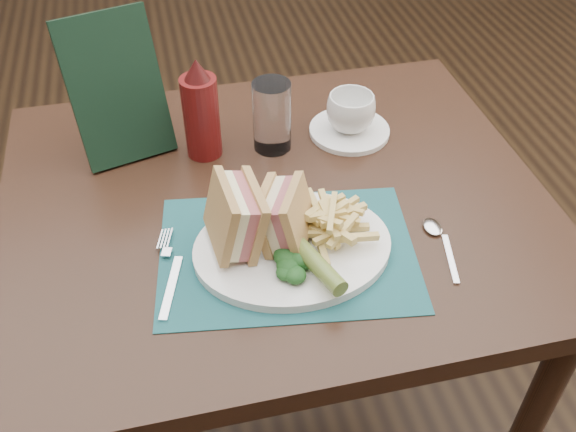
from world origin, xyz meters
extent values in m
plane|color=black|center=(0.00, 0.00, 0.00)|extent=(7.00, 7.00, 0.00)
cube|color=#194E51|center=(-0.01, -0.63, 0.75)|extent=(0.42, 0.33, 0.00)
cylinder|color=#526827|center=(0.02, -0.70, 0.79)|extent=(0.06, 0.12, 0.03)
cylinder|color=white|center=(0.17, -0.35, 0.76)|extent=(0.17, 0.17, 0.01)
imported|color=white|center=(0.17, -0.35, 0.80)|extent=(0.12, 0.12, 0.07)
cylinder|color=white|center=(0.03, -0.36, 0.81)|extent=(0.08, 0.08, 0.13)
cube|color=black|center=(-0.23, -0.31, 0.87)|extent=(0.18, 0.13, 0.25)
camera|label=1|loc=(-0.16, -1.30, 1.44)|focal=40.00mm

